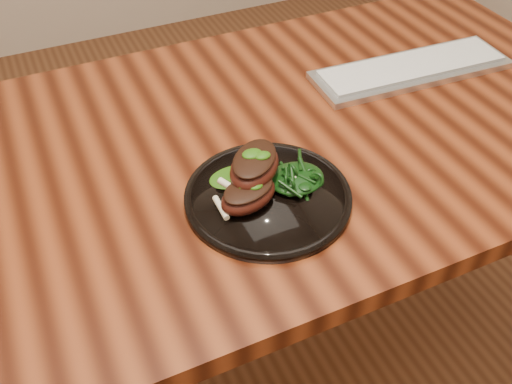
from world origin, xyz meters
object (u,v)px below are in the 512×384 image
greens_heap (296,176)px  keyboard (411,69)px  lamb_chop_front (248,194)px  desk (240,175)px  plate (268,197)px

greens_heap → keyboard: (0.40, 0.23, -0.02)m
lamb_chop_front → keyboard: lamb_chop_front is taller
desk → lamb_chop_front: lamb_chop_front is taller
desk → greens_heap: greens_heap is taller
plate → keyboard: (0.45, 0.23, 0.00)m
plate → lamb_chop_front: 0.05m
plate → lamb_chop_front: (-0.04, -0.01, 0.03)m
lamb_chop_front → greens_heap: lamb_chop_front is taller
greens_heap → lamb_chop_front: bearing=-171.1°
desk → plate: plate is taller
desk → keyboard: bearing=8.9°
greens_heap → keyboard: bearing=29.8°
plate → lamb_chop_front: lamb_chop_front is taller
desk → greens_heap: (0.03, -0.16, 0.11)m
lamb_chop_front → greens_heap: size_ratio=1.24×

